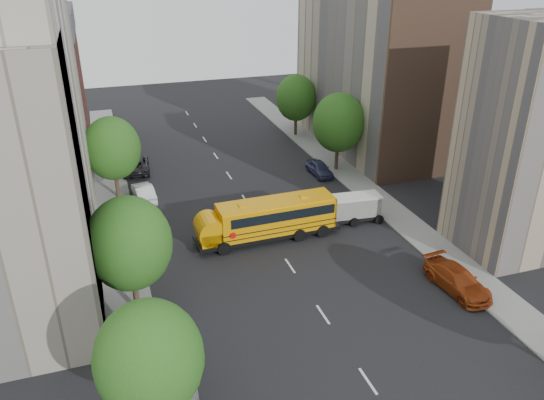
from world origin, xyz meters
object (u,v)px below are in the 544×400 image
street_tree_4 (339,123)px  street_tree_5 (296,98)px  street_tree_0 (149,359)px  parked_car_1 (144,192)px  parked_car_2 (136,164)px  safari_truck (349,208)px  parked_car_4 (319,168)px  street_tree_2 (112,148)px  street_tree_1 (129,244)px  school_bus (266,218)px  parked_car_0 (178,377)px  parked_car_3 (457,280)px

street_tree_4 → street_tree_5: size_ratio=1.08×
street_tree_0 → parked_car_1: 27.14m
street_tree_0 → parked_car_1: (2.20, 26.77, -3.88)m
parked_car_1 → parked_car_2: size_ratio=0.82×
safari_truck → parked_car_4: (1.72, 10.29, -0.52)m
street_tree_2 → parked_car_2: street_tree_2 is taller
street_tree_1 → street_tree_2: bearing=90.0°
safari_truck → parked_car_4: safari_truck is taller
street_tree_1 → school_bus: 12.79m
street_tree_5 → school_bus: (-11.38, -23.61, -2.88)m
street_tree_4 → parked_car_2: 21.18m
street_tree_2 → street_tree_1: bearing=-90.0°
parked_car_4 → street_tree_5: bearing=78.5°
street_tree_4 → parked_car_1: street_tree_4 is taller
parked_car_0 → parked_car_2: bearing=-89.1°
street_tree_4 → school_bus: 16.58m
street_tree_2 → street_tree_5: 25.06m
street_tree_2 → parked_car_0: (1.40, -25.28, -4.09)m
parked_car_1 → street_tree_2: bearing=-34.2°
safari_truck → parked_car_1: 18.65m
school_bus → parked_car_1: 13.41m
street_tree_2 → school_bus: (10.62, -11.61, -3.01)m
parked_car_3 → school_bus: bearing=128.0°
street_tree_1 → school_bus: (10.62, 6.39, -3.13)m
street_tree_0 → street_tree_4: street_tree_4 is taller
parked_car_2 → parked_car_3: size_ratio=1.06×
street_tree_2 → parked_car_3: 30.64m
parked_car_1 → safari_truck: bearing=143.4°
parked_car_2 → parked_car_3: parked_car_2 is taller
parked_car_0 → parked_car_3: size_ratio=0.81×
street_tree_2 → parked_car_4: size_ratio=1.86×
school_bus → parked_car_0: size_ratio=2.68×
safari_truck → parked_car_0: (-16.68, -14.27, -0.48)m
parked_car_0 → parked_car_3: parked_car_3 is taller
parked_car_3 → street_tree_1: bearing=163.2°
school_bus → safari_truck: size_ratio=2.09×
parked_car_3 → parked_car_4: bearing=87.1°
parked_car_0 → parked_car_3: 19.43m
school_bus → parked_car_1: bearing=127.7°
parked_car_4 → street_tree_4: bearing=16.3°
street_tree_1 → parked_car_4: 26.63m
street_tree_1 → parked_car_2: (2.20, 24.17, -4.17)m
street_tree_5 → parked_car_4: bearing=-99.8°
street_tree_0 → street_tree_5: (22.00, 40.00, 0.06)m
parked_car_4 → street_tree_0: bearing=-127.6°
parked_car_2 → parked_car_1: bearing=94.4°
street_tree_4 → street_tree_2: bearing=180.0°
street_tree_1 → parked_car_3: bearing=-11.9°
parked_car_0 → parked_car_4: bearing=-124.5°
street_tree_0 → street_tree_5: size_ratio=0.99×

